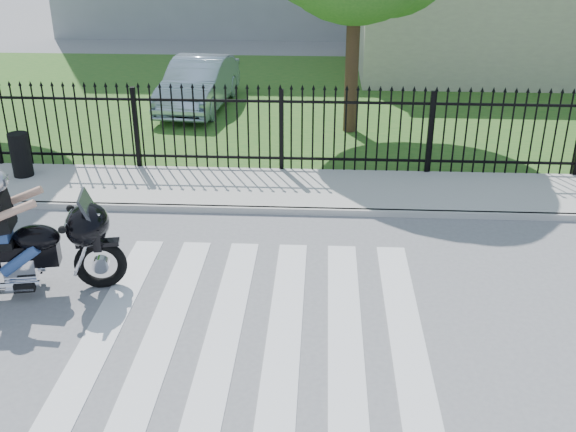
{
  "coord_description": "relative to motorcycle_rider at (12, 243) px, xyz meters",
  "views": [
    {
      "loc": [
        0.85,
        -7.14,
        5.13
      ],
      "look_at": [
        0.37,
        1.75,
        1.0
      ],
      "focal_mm": 42.0,
      "sensor_mm": 36.0,
      "label": 1
    }
  ],
  "objects": [
    {
      "name": "ground",
      "position": [
        3.49,
        -1.07,
        -0.79
      ],
      "size": [
        120.0,
        120.0,
        0.0
      ],
      "primitive_type": "plane",
      "color": "slate",
      "rests_on": "ground"
    },
    {
      "name": "crosswalk",
      "position": [
        3.49,
        -1.07,
        -0.79
      ],
      "size": [
        5.0,
        5.5,
        0.01
      ],
      "primitive_type": null,
      "color": "silver",
      "rests_on": "ground"
    },
    {
      "name": "sidewalk",
      "position": [
        3.49,
        3.93,
        -0.73
      ],
      "size": [
        40.0,
        2.0,
        0.12
      ],
      "primitive_type": "cube",
      "color": "#ADAAA3",
      "rests_on": "ground"
    },
    {
      "name": "curb",
      "position": [
        3.49,
        2.93,
        -0.73
      ],
      "size": [
        40.0,
        0.12,
        0.12
      ],
      "primitive_type": "cube",
      "color": "#ADAAA3",
      "rests_on": "ground"
    },
    {
      "name": "grass_strip",
      "position": [
        3.49,
        10.93,
        -0.78
      ],
      "size": [
        40.0,
        12.0,
        0.02
      ],
      "primitive_type": "cube",
      "color": "#285B1F",
      "rests_on": "ground"
    },
    {
      "name": "iron_fence",
      "position": [
        3.49,
        4.93,
        0.11
      ],
      "size": [
        26.0,
        0.04,
        1.8
      ],
      "color": "black",
      "rests_on": "ground"
    },
    {
      "name": "building_low",
      "position": [
        10.49,
        14.93,
        0.96
      ],
      "size": [
        10.0,
        6.0,
        3.5
      ],
      "primitive_type": "cube",
      "color": "beige",
      "rests_on": "ground"
    },
    {
      "name": "motorcycle_rider",
      "position": [
        0.0,
        0.0,
        0.0
      ],
      "size": [
        2.91,
        1.32,
        1.94
      ],
      "rotation": [
        0.0,
        0.0,
        0.19
      ],
      "color": "black",
      "rests_on": "ground"
    },
    {
      "name": "parked_car",
      "position": [
        0.92,
        9.77,
        -0.1
      ],
      "size": [
        1.79,
        4.21,
        1.35
      ],
      "primitive_type": "imported",
      "rotation": [
        0.0,
        0.0,
        -0.09
      ],
      "color": "#98AAC0",
      "rests_on": "grass_strip"
    },
    {
      "name": "litter_bin",
      "position": [
        -1.72,
        4.25,
        -0.23
      ],
      "size": [
        0.49,
        0.49,
        0.89
      ],
      "primitive_type": "cylinder",
      "rotation": [
        0.0,
        0.0,
        0.28
      ],
      "color": "black",
      "rests_on": "sidewalk"
    }
  ]
}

